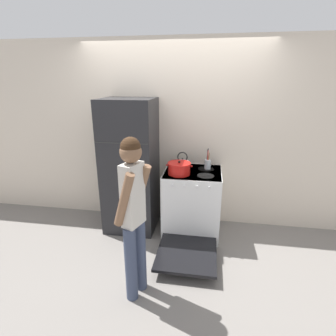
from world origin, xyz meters
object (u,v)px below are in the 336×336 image
Objects in this scene: stove_range at (192,203)px; dutch_oven_pot at (179,168)px; tea_kettle at (182,163)px; refrigerator at (130,166)px; utensil_jar at (208,163)px; person at (133,212)px.

dutch_oven_pot is (-0.17, -0.10, 0.52)m from stove_range.
tea_kettle is (-0.15, 0.17, 0.51)m from stove_range.
utensil_jar is at bearing 6.73° from refrigerator.
utensil_jar is (0.34, 0.01, 0.01)m from tea_kettle.
tea_kettle is at bearing 9.35° from refrigerator.
person is (0.41, -1.24, -0.00)m from refrigerator.
refrigerator is 1.04m from utensil_jar.
refrigerator is 0.70m from dutch_oven_pot.
stove_range is at bearing -135.74° from utensil_jar.
refrigerator reaches higher than utensil_jar.
dutch_oven_pot is 0.27m from tea_kettle.
dutch_oven_pot is at bearing 5.63° from person.
person is (-0.29, -1.35, -0.05)m from tea_kettle.
dutch_oven_pot is 0.21× the size of person.
stove_range is at bearing 30.44° from dutch_oven_pot.
refrigerator is 1.31× the size of stove_range.
dutch_oven_pot is 1.12m from person.
utensil_jar is at bearing -4.75° from person.
tea_kettle reaches higher than stove_range.
dutch_oven_pot is at bearing -12.77° from refrigerator.
stove_range is at bearing -0.58° from person.
tea_kettle is at bearing -178.77° from utensil_jar.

